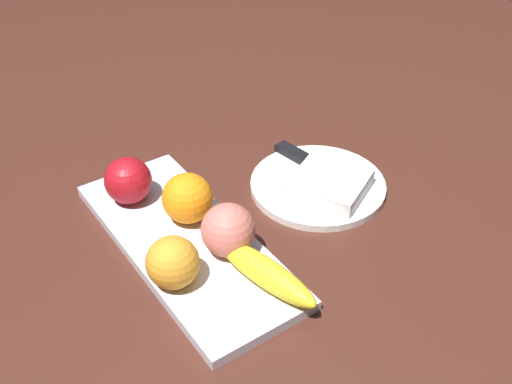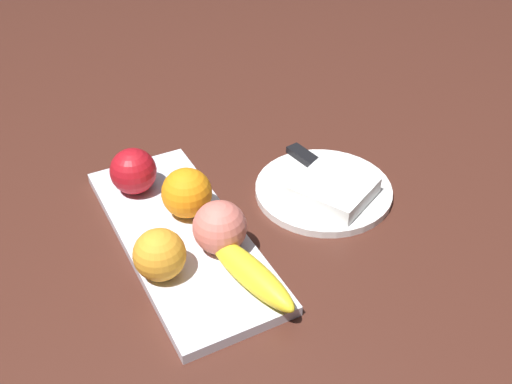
# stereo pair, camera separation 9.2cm
# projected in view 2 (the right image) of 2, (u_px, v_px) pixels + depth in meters

# --- Properties ---
(ground_plane) EXTENTS (2.40, 2.40, 0.00)m
(ground_plane) POSITION_uv_depth(u_px,v_px,m) (195.00, 230.00, 0.92)
(ground_plane) COLOR #452219
(fruit_tray) EXTENTS (0.41, 0.16, 0.02)m
(fruit_tray) POSITION_uv_depth(u_px,v_px,m) (182.00, 236.00, 0.89)
(fruit_tray) COLOR silver
(fruit_tray) RESTS_ON ground_plane
(apple) EXTENTS (0.07, 0.07, 0.07)m
(apple) POSITION_uv_depth(u_px,v_px,m) (133.00, 171.00, 0.95)
(apple) COLOR #AD131D
(apple) RESTS_ON fruit_tray
(banana) EXTENTS (0.17, 0.07, 0.04)m
(banana) POSITION_uv_depth(u_px,v_px,m) (250.00, 273.00, 0.80)
(banana) COLOR yellow
(banana) RESTS_ON fruit_tray
(orange_near_apple) EXTENTS (0.07, 0.07, 0.07)m
(orange_near_apple) POSITION_uv_depth(u_px,v_px,m) (160.00, 255.00, 0.80)
(orange_near_apple) COLOR orange
(orange_near_apple) RESTS_ON fruit_tray
(orange_near_banana) EXTENTS (0.08, 0.08, 0.08)m
(orange_near_banana) POSITION_uv_depth(u_px,v_px,m) (186.00, 193.00, 0.90)
(orange_near_banana) COLOR orange
(orange_near_banana) RESTS_ON fruit_tray
(peach) EXTENTS (0.08, 0.08, 0.08)m
(peach) POSITION_uv_depth(u_px,v_px,m) (220.00, 227.00, 0.84)
(peach) COLOR #D46E61
(peach) RESTS_ON fruit_tray
(dinner_plate) EXTENTS (0.22, 0.22, 0.01)m
(dinner_plate) POSITION_uv_depth(u_px,v_px,m) (323.00, 190.00, 0.99)
(dinner_plate) COLOR white
(dinner_plate) RESTS_ON ground_plane
(folded_napkin) EXTENTS (0.15, 0.14, 0.03)m
(folded_napkin) POSITION_uv_depth(u_px,v_px,m) (334.00, 190.00, 0.95)
(folded_napkin) COLOR white
(folded_napkin) RESTS_ON dinner_plate
(knife) EXTENTS (0.18, 0.05, 0.01)m
(knife) POSITION_uv_depth(u_px,v_px,m) (314.00, 164.00, 1.03)
(knife) COLOR silver
(knife) RESTS_ON dinner_plate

